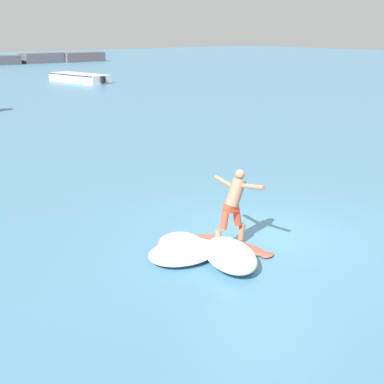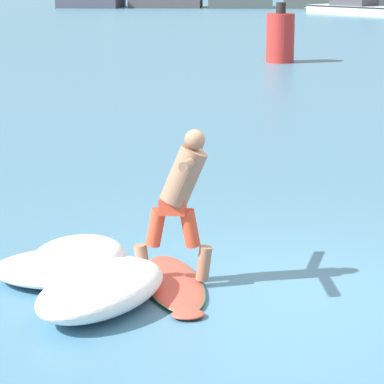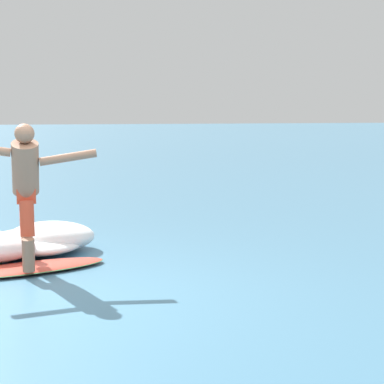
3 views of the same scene
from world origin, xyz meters
name	(u,v)px [view 3 (image 3 of 3)]	position (x,y,z in m)	size (l,w,h in m)	color
ground_plane	(28,297)	(0.00, 0.00, 0.00)	(200.00, 200.00, 0.00)	teal
surfboard	(26,268)	(-1.00, 0.05, 0.03)	(0.94, 1.93, 0.20)	#D84C3B
surfer	(26,184)	(-0.92, 0.08, 0.97)	(0.80, 1.49, 1.55)	#976B52
wave_foam_at_tail	(51,236)	(-2.02, 0.45, 0.18)	(1.29, 1.37, 0.36)	white
wave_foam_beside	(36,241)	(-2.11, 0.26, 0.12)	(1.65, 1.31, 0.23)	white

